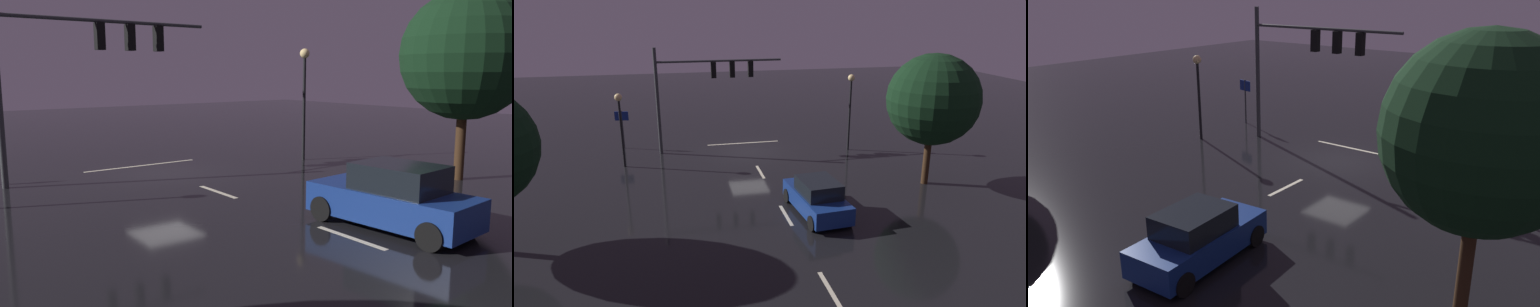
% 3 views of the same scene
% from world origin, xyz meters
% --- Properties ---
extents(ground_plane, '(80.00, 80.00, 0.00)m').
position_xyz_m(ground_plane, '(0.00, 0.00, 0.00)').
color(ground_plane, black).
extents(traffic_signal_assembly, '(8.09, 0.47, 6.79)m').
position_xyz_m(traffic_signal_assembly, '(2.71, -0.94, 4.72)').
color(traffic_signal_assembly, '#383A3D').
rests_on(traffic_signal_assembly, ground_plane).
extents(lane_dash_far, '(0.16, 2.20, 0.01)m').
position_xyz_m(lane_dash_far, '(0.00, 4.00, 0.00)').
color(lane_dash_far, beige).
rests_on(lane_dash_far, ground_plane).
extents(lane_dash_mid, '(0.16, 2.20, 0.01)m').
position_xyz_m(lane_dash_mid, '(0.00, 10.00, 0.00)').
color(lane_dash_mid, beige).
rests_on(lane_dash_mid, ground_plane).
extents(lane_dash_near, '(0.16, 2.20, 0.01)m').
position_xyz_m(lane_dash_near, '(0.00, 16.00, 0.00)').
color(lane_dash_near, beige).
rests_on(lane_dash_near, ground_plane).
extents(stop_bar, '(5.00, 0.16, 0.01)m').
position_xyz_m(stop_bar, '(0.00, -2.12, 0.00)').
color(stop_bar, beige).
rests_on(stop_bar, ground_plane).
extents(car_approaching, '(2.22, 4.48, 1.70)m').
position_xyz_m(car_approaching, '(-1.43, 10.10, 0.80)').
color(car_approaching, navy).
rests_on(car_approaching, ground_plane).
extents(street_lamp_left_kerb, '(0.44, 0.44, 5.04)m').
position_xyz_m(street_lamp_left_kerb, '(-6.60, 0.93, 3.53)').
color(street_lamp_left_kerb, black).
rests_on(street_lamp_left_kerb, ground_plane).
extents(street_lamp_right_kerb, '(0.44, 0.44, 4.43)m').
position_xyz_m(street_lamp_right_kerb, '(7.75, 1.32, 3.15)').
color(street_lamp_right_kerb, black).
rests_on(street_lamp_right_kerb, ground_plane).
extents(route_sign, '(0.90, 0.22, 2.59)m').
position_xyz_m(route_sign, '(8.07, -2.63, 1.87)').
color(route_sign, '#383A3D').
rests_on(route_sign, ground_plane).
extents(tree_left_near, '(4.72, 4.72, 6.97)m').
position_xyz_m(tree_left_near, '(-8.35, 7.67, 4.59)').
color(tree_left_near, '#382314').
rests_on(tree_left_near, ground_plane).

